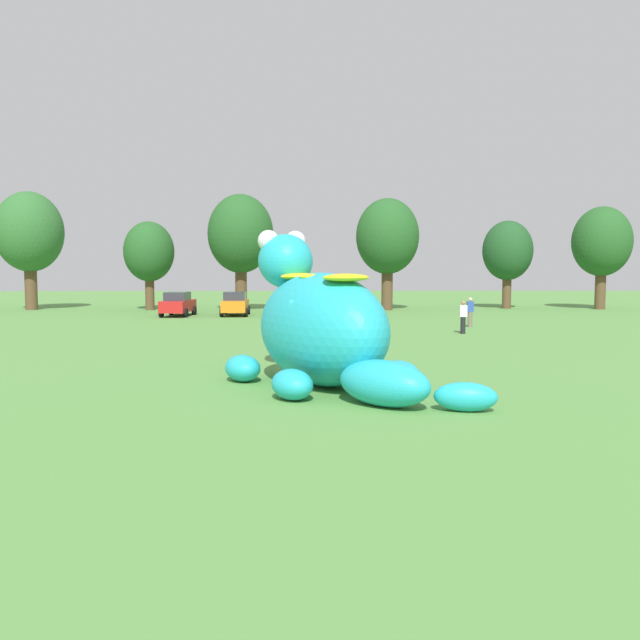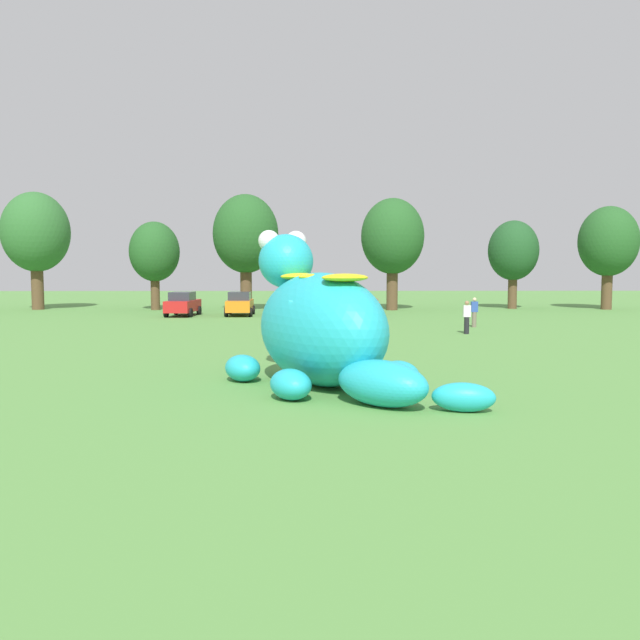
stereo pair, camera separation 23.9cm
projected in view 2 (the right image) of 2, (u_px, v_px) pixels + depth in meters
name	position (u px, v px, depth m)	size (l,w,h in m)	color
ground_plane	(333.00, 384.00, 19.20)	(160.00, 160.00, 0.00)	#568E42
giant_inflatable_creature	(321.00, 327.00, 18.90)	(7.18, 7.81, 4.59)	#23B2C6
car_red	(183.00, 304.00, 46.59)	(2.16, 4.21, 1.72)	red
car_orange	(240.00, 304.00, 47.00)	(1.99, 4.13, 1.72)	orange
car_green	(304.00, 304.00, 47.11)	(1.96, 4.11, 1.72)	#1E7238
car_blue	(356.00, 304.00, 46.43)	(2.30, 4.27, 1.72)	#2347B7
tree_far_left	(36.00, 233.00, 53.48)	(5.40, 5.40, 9.59)	brown
tree_left	(154.00, 252.00, 53.17)	(4.04, 4.04, 7.16)	brown
tree_mid_left	(246.00, 235.00, 52.41)	(5.23, 5.23, 9.28)	brown
tree_centre_left	(393.00, 237.00, 52.85)	(5.08, 5.08, 9.02)	brown
tree_centre	(513.00, 251.00, 54.76)	(4.15, 4.15, 7.37)	brown
tree_centre_right	(608.00, 242.00, 53.69)	(4.77, 4.77, 8.46)	brown
spectator_near_inflatable	(376.00, 314.00, 36.71)	(0.38, 0.26, 1.71)	#726656
spectator_mid_field	(299.00, 310.00, 39.91)	(0.38, 0.26, 1.71)	#726656
spectator_by_cars	(467.00, 317.00, 33.79)	(0.38, 0.26, 1.71)	black
spectator_wandering	(474.00, 312.00, 37.64)	(0.38, 0.26, 1.71)	#726656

